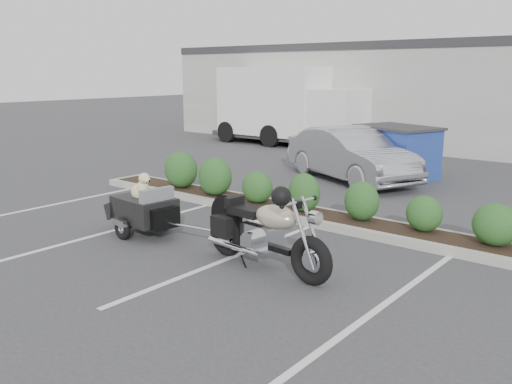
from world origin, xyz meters
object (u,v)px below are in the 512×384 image
Objects in this scene: motorcycle at (264,233)px; dumpster at (397,151)px; pet_trailer at (144,208)px; sedan at (351,154)px; delivery_truck at (290,108)px.

dumpster is (-1.63, 8.08, 0.16)m from motorcycle.
sedan is (0.40, 6.79, 0.22)m from pet_trailer.
delivery_truck reaches higher than pet_trailer.
delivery_truck is at bearing 129.96° from motorcycle.
pet_trailer is 0.46× the size of sedan.
sedan is 0.64× the size of delivery_truck.
delivery_truck is at bearing 72.73° from sedan.
sedan is at bearing 115.24° from motorcycle.
sedan is at bearing -100.11° from dumpster.
motorcycle is 0.57× the size of sedan.
delivery_truck reaches higher than sedan.
dumpster is (1.15, 8.05, 0.23)m from pet_trailer.
dumpster reaches higher than motorcycle.
pet_trailer is at bearing -174.58° from motorcycle.
pet_trailer is at bearing -77.62° from dumpster.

